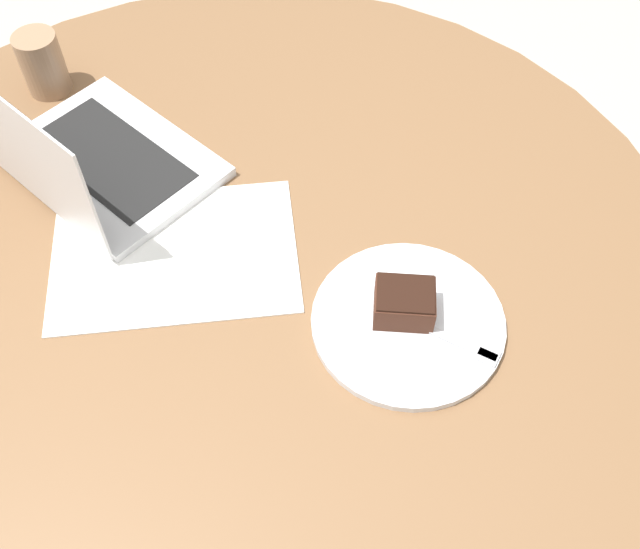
% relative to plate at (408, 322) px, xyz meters
% --- Properties ---
extents(ground_plane, '(12.00, 12.00, 0.00)m').
position_rel_plate_xyz_m(ground_plane, '(-0.14, 0.23, -0.74)').
color(ground_plane, '#B7AD9E').
extents(dining_table, '(1.38, 1.38, 0.73)m').
position_rel_plate_xyz_m(dining_table, '(-0.14, 0.23, -0.11)').
color(dining_table, brown).
rests_on(dining_table, ground_plane).
extents(paper_document, '(0.44, 0.39, 0.00)m').
position_rel_plate_xyz_m(paper_document, '(-0.22, 0.29, -0.00)').
color(paper_document, white).
rests_on(paper_document, dining_table).
extents(plate, '(0.27, 0.27, 0.01)m').
position_rel_plate_xyz_m(plate, '(0.00, 0.00, 0.00)').
color(plate, silver).
rests_on(plate, dining_table).
extents(cake_slice, '(0.10, 0.10, 0.05)m').
position_rel_plate_xyz_m(cake_slice, '(0.00, 0.01, 0.03)').
color(cake_slice, '#472619').
rests_on(cake_slice, plate).
extents(fork, '(0.10, 0.16, 0.00)m').
position_rel_plate_xyz_m(fork, '(0.03, -0.06, 0.01)').
color(fork, silver).
rests_on(fork, plate).
extents(coffee_glass, '(0.07, 0.07, 0.11)m').
position_rel_plate_xyz_m(coffee_glass, '(-0.23, 0.74, 0.05)').
color(coffee_glass, '#997556').
rests_on(coffee_glass, dining_table).
extents(laptop, '(0.33, 0.39, 0.23)m').
position_rel_plate_xyz_m(laptop, '(-0.25, 0.50, 0.03)').
color(laptop, silver).
rests_on(laptop, dining_table).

